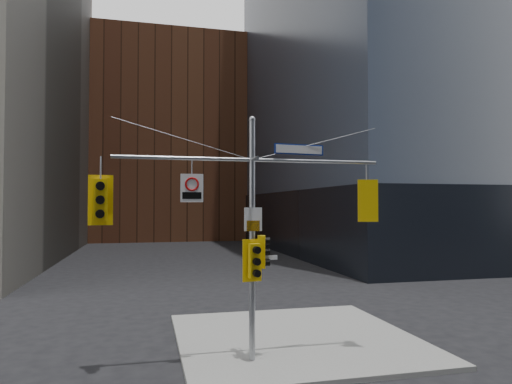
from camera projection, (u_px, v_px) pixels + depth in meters
name	position (u px, v px, depth m)	size (l,w,h in m)	color
sidewalk_corner	(295.00, 338.00, 15.70)	(8.00, 8.00, 0.15)	gray
podium_ne	(442.00, 221.00, 49.08)	(36.40, 36.40, 6.00)	black
brick_midrise	(168.00, 143.00, 68.12)	(26.00, 20.00, 28.00)	brown
signal_assembly	(252.00, 213.00, 13.41)	(8.00, 0.80, 7.30)	#989BA0
traffic_light_west_arm	(100.00, 200.00, 12.44)	(0.67, 0.54, 1.39)	yellow
traffic_light_east_arm	(367.00, 201.00, 14.29)	(0.62, 0.57, 1.31)	yellow
traffic_light_pole_side	(263.00, 252.00, 13.45)	(0.41, 0.35, 0.96)	yellow
traffic_light_pole_front	(254.00, 261.00, 13.11)	(0.59, 0.51, 1.23)	yellow
street_sign_blade	(299.00, 149.00, 13.82)	(1.62, 0.22, 0.32)	navy
regulatory_sign_arm	(192.00, 187.00, 13.00)	(0.65, 0.08, 0.81)	silver
regulatory_sign_pole	(253.00, 220.00, 13.29)	(0.53, 0.06, 0.69)	silver
street_blade_ew	(267.00, 258.00, 13.49)	(0.66, 0.12, 0.13)	silver
street_blade_ns	(249.00, 269.00, 13.81)	(0.07, 0.78, 0.16)	#145926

